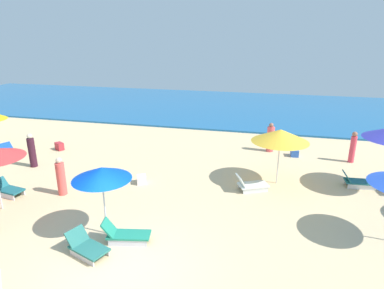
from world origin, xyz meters
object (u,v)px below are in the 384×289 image
Objects in this scene: lounge_chair_4_1 at (87,247)px; beachgoer_0 at (61,177)px; umbrella_3 at (280,136)px; lounge_chair_3_0 at (251,185)px; umbrella_4 at (102,173)px; lounge_chair_6_0 at (10,151)px; cooler_box_0 at (294,153)px; cooler_box_1 at (142,179)px; lounge_chair_0_1 at (358,182)px; lounge_chair_5_1 at (8,189)px; beachgoer_1 at (32,151)px; beachgoer_3 at (353,147)px; cooler_box_2 at (59,146)px; lounge_chair_4_0 at (125,234)px; beachgoer_2 at (270,138)px.

beachgoer_0 reaches higher than lounge_chair_4_1.
umbrella_3 is 2.40m from lounge_chair_3_0.
umbrella_4 is at bearing 109.20° from lounge_chair_3_0.
lounge_chair_6_0 reaches higher than cooler_box_0.
beachgoer_0 is at bearing -82.23° from cooler_box_1.
lounge_chair_0_1 is 10.62m from umbrella_4.
lounge_chair_0_1 is at bearing -66.96° from lounge_chair_6_0.
lounge_chair_6_0 is (-13.90, 0.19, -1.93)m from umbrella_3.
lounge_chair_6_0 is 3.11× the size of cooler_box_1.
lounge_chair_0_1 is 3.13× the size of cooler_box_1.
lounge_chair_5_1 is 13.67m from cooler_box_0.
beachgoer_1 is 3.67× the size of cooler_box_1.
beachgoer_0 is at bearing 102.86° from lounge_chair_0_1.
lounge_chair_3_0 is 9.86m from lounge_chair_5_1.
beachgoer_3 is at bearing -57.06° from lounge_chair_6_0.
umbrella_3 is 4.68× the size of cooler_box_0.
umbrella_4 reaches higher than cooler_box_2.
cooler_box_0 is 1.14× the size of cooler_box_1.
beachgoer_0 is (2.06, 0.61, 0.48)m from lounge_chair_5_1.
lounge_chair_4_1 is 2.78× the size of cooler_box_2.
cooler_box_0 reaches higher than cooler_box_1.
lounge_chair_6_0 is at bearing 72.41° from lounge_chair_4_1.
lounge_chair_3_0 is at bearing -38.45° from beachgoer_3.
umbrella_3 is at bearing -73.64° from lounge_chair_3_0.
lounge_chair_6_0 reaches higher than cooler_box_2.
lounge_chair_4_0 is 10.97m from lounge_chair_6_0.
lounge_chair_6_0 is 0.88× the size of beachgoer_2.
cooler_box_0 is at bearing 55.24° from umbrella_4.
lounge_chair_3_0 reaches higher than lounge_chair_4_1.
beachgoer_1 is at bearing -120.40° from cooler_box_1.
umbrella_4 is 2.05m from lounge_chair_4_0.
cooler_box_2 is at bearing 33.95° from lounge_chair_4_0.
beachgoer_2 is at bearing 111.90° from cooler_box_1.
beachgoer_1 is (-3.18, 2.31, 0.05)m from beachgoer_0.
beachgoer_1 is at bearing -92.18° from lounge_chair_6_0.
beachgoer_1 reaches higher than cooler_box_0.
umbrella_4 reaches higher than beachgoer_3.
lounge_chair_4_1 is 5.74m from lounge_chair_5_1.
beachgoer_2 reaches higher than beachgoer_0.
cooler_box_1 is (-1.14, 4.17, -0.08)m from lounge_chair_4_0.
beachgoer_3 is (8.25, 9.10, 0.53)m from lounge_chair_4_0.
beachgoer_1 is (-14.99, -1.28, 0.55)m from lounge_chair_0_1.
lounge_chair_4_0 is 10.29m from cooler_box_2.
beachgoer_0 reaches higher than cooler_box_0.
beachgoer_0 is (-3.02, 3.27, 0.49)m from lounge_chair_4_1.
beachgoer_0 is 0.95× the size of beachgoer_1.
lounge_chair_0_1 is at bearing 31.70° from cooler_box_0.
beachgoer_2 is 11.80m from cooler_box_2.
umbrella_3 reaches higher than beachgoer_3.
umbrella_3 is 1.58× the size of lounge_chair_4_0.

